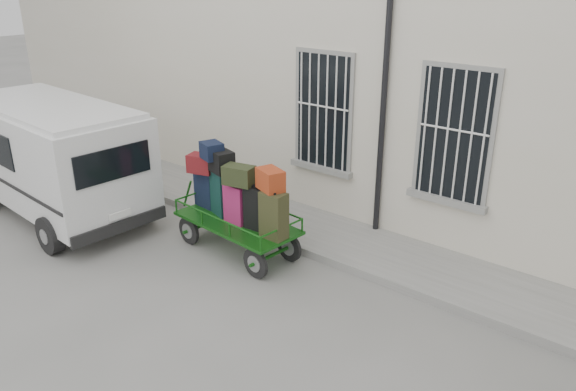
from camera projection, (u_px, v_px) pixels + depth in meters
The scene contains 5 objects.
ground at pixel (236, 279), 9.43m from camera, with size 80.00×80.00×0.00m, color slate.
building at pixel (407, 60), 12.25m from camera, with size 24.00×5.15×6.00m.
sidewalk at pixel (314, 231), 10.98m from camera, with size 24.00×1.70×0.15m, color gray.
luggage_cart at pixel (235, 200), 9.99m from camera, with size 2.83×1.25×1.99m.
van at pixel (53, 153), 11.42m from camera, with size 4.85×2.39×2.38m.
Camera 1 is at (5.90, -5.80, 4.83)m, focal length 35.00 mm.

